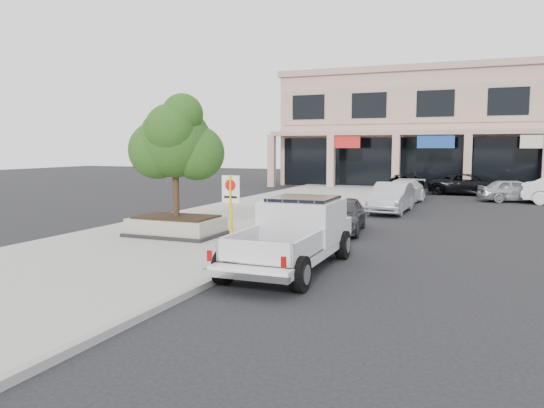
% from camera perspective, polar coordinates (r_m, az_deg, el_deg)
% --- Properties ---
extents(ground, '(120.00, 120.00, 0.00)m').
position_cam_1_polar(ground, '(14.08, 3.36, -7.17)').
color(ground, black).
rests_on(ground, ground).
extents(sidewalk, '(8.00, 52.00, 0.15)m').
position_cam_1_polar(sidewalk, '(21.64, -5.29, -2.28)').
color(sidewalk, gray).
rests_on(sidewalk, ground).
extents(curb, '(0.20, 52.00, 0.15)m').
position_cam_1_polar(curb, '(20.14, 4.74, -2.91)').
color(curb, gray).
rests_on(curb, ground).
extents(strip_mall, '(40.55, 12.43, 9.50)m').
position_cam_1_polar(strip_mall, '(47.06, 26.87, 7.34)').
color(strip_mall, tan).
rests_on(strip_mall, ground).
extents(planter, '(3.20, 2.20, 0.68)m').
position_cam_1_polar(planter, '(18.94, -10.22, -2.34)').
color(planter, black).
rests_on(planter, sidewalk).
extents(planter_tree, '(2.90, 2.55, 4.00)m').
position_cam_1_polar(planter_tree, '(18.80, -9.79, 6.59)').
color(planter_tree, '#321D13').
rests_on(planter_tree, planter).
extents(no_parking_sign, '(0.55, 0.09, 2.30)m').
position_cam_1_polar(no_parking_sign, '(15.09, -4.45, 0.01)').
color(no_parking_sign, yellow).
rests_on(no_parking_sign, sidewalk).
extents(hedge, '(1.10, 0.99, 0.93)m').
position_cam_1_polar(hedge, '(18.35, 1.37, -2.07)').
color(hedge, '#194112').
rests_on(hedge, sidewalk).
extents(pickup_truck, '(2.23, 5.92, 1.86)m').
position_cam_1_polar(pickup_truck, '(13.98, 1.97, -3.37)').
color(pickup_truck, silver).
rests_on(pickup_truck, ground).
extents(curb_car_a, '(2.09, 4.14, 1.35)m').
position_cam_1_polar(curb_car_a, '(20.42, 7.50, -1.11)').
color(curb_car_a, '#303236').
rests_on(curb_car_a, ground).
extents(curb_car_b, '(1.72, 4.57, 1.49)m').
position_cam_1_polar(curb_car_b, '(26.82, 12.71, 0.67)').
color(curb_car_b, '#B0B2B8').
rests_on(curb_car_b, ground).
extents(curb_car_c, '(2.34, 4.82, 1.35)m').
position_cam_1_polar(curb_car_c, '(31.48, 13.87, 1.31)').
color(curb_car_c, silver).
rests_on(curb_car_c, ground).
extents(curb_car_d, '(2.64, 5.24, 1.42)m').
position_cam_1_polar(curb_car_d, '(35.90, 13.98, 1.94)').
color(curb_car_d, black).
rests_on(curb_car_d, ground).
extents(lot_car_a, '(4.31, 2.74, 1.37)m').
position_cam_1_polar(lot_car_a, '(34.40, 24.58, 1.34)').
color(lot_car_a, '#A7A9AF').
rests_on(lot_car_a, ground).
extents(lot_car_d, '(5.32, 2.74, 1.43)m').
position_cam_1_polar(lot_car_d, '(38.25, 20.33, 2.00)').
color(lot_car_d, black).
rests_on(lot_car_d, ground).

